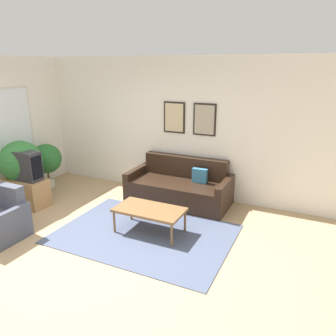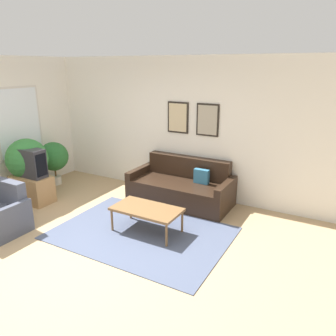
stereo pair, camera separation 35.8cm
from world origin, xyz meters
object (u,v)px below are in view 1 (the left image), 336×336
object	(u,v)px
tv	(23,165)
coffee_table	(150,211)
potted_plant_tall	(21,163)
couch	(180,187)

from	to	relation	value
tv	coffee_table	bearing A→B (deg)	1.16
coffee_table	tv	world-z (taller)	tv
tv	potted_plant_tall	size ratio (longest dim) A/B	0.57
tv	potted_plant_tall	distance (m)	0.25
couch	potted_plant_tall	size ratio (longest dim) A/B	1.62
couch	tv	distance (m)	2.90
potted_plant_tall	coffee_table	bearing A→B (deg)	-1.63
coffee_table	potted_plant_tall	bearing A→B (deg)	178.37
couch	tv	world-z (taller)	tv
tv	potted_plant_tall	bearing A→B (deg)	148.58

